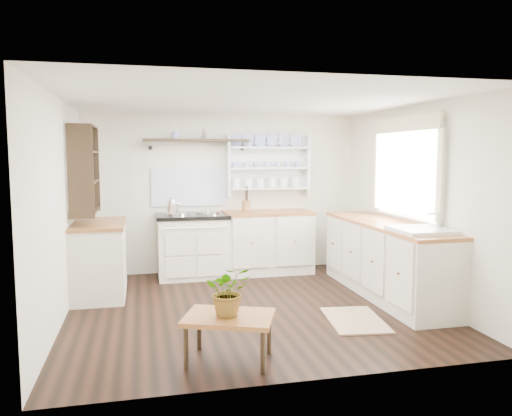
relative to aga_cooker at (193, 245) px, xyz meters
name	(u,v)px	position (x,y,z in m)	size (l,w,h in m)	color
floor	(251,307)	(0.50, -1.57, -0.45)	(4.00, 3.80, 0.01)	black
wall_back	(224,193)	(0.50, 0.33, 0.70)	(4.00, 0.02, 2.30)	silver
wall_right	(414,202)	(2.50, -1.57, 0.70)	(0.02, 3.80, 2.30)	silver
wall_left	(59,211)	(-1.50, -1.57, 0.70)	(0.02, 3.80, 2.30)	silver
ceiling	(251,100)	(0.50, -1.57, 1.85)	(4.00, 3.80, 0.01)	white
window	(405,167)	(2.45, -1.42, 1.11)	(0.08, 1.55, 1.22)	white
aga_cooker	(193,245)	(0.00, 0.00, 0.00)	(1.00, 0.69, 0.92)	#EFE5CF
back_cabinets	(268,241)	(1.10, 0.03, 0.01)	(1.27, 0.63, 0.90)	beige
right_cabinets	(386,258)	(2.20, -1.47, 0.01)	(0.62, 2.43, 0.90)	beige
belfast_sink	(420,241)	(2.20, -2.22, 0.35)	(0.55, 0.60, 0.45)	white
left_cabinets	(100,258)	(-1.20, -0.67, 0.01)	(0.62, 1.13, 0.90)	beige
plate_rack	(267,166)	(1.15, 0.29, 1.10)	(1.20, 0.22, 0.90)	white
high_shelf	(197,141)	(0.10, 0.21, 1.46)	(1.50, 0.29, 0.16)	black
left_shelving	(84,169)	(-1.34, -0.67, 1.10)	(0.28, 0.80, 1.05)	black
kettle	(172,206)	(-0.28, -0.12, 0.58)	(0.16, 0.16, 0.20)	silver
utensil_crock	(246,206)	(0.79, 0.11, 0.53)	(0.12, 0.12, 0.14)	olive
center_table	(229,321)	(0.00, -2.97, -0.11)	(0.86, 0.74, 0.39)	brown
potted_plant	(229,291)	(0.00, -2.97, 0.15)	(0.38, 0.33, 0.42)	#3F7233
floor_rug	(355,320)	(1.45, -2.26, -0.45)	(0.55, 0.85, 0.02)	#907654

